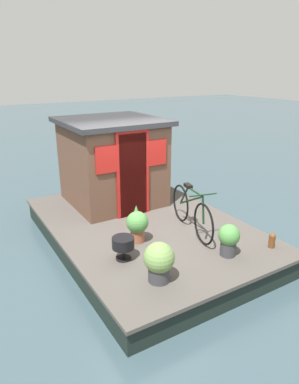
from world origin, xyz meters
The scene contains 10 objects.
ground_plane centered at (0.00, 0.00, 0.00)m, with size 60.00×60.00×0.00m, color #384C54.
houseboat_deck centered at (0.00, 0.00, 0.22)m, with size 4.97×3.39×0.43m.
houseboat_cabin centered at (1.37, 0.00, 1.37)m, with size 2.06×2.05×1.85m.
bicycle centered at (-0.76, -0.56, 0.83)m, with size 1.71×0.57×0.87m.
potted_plant_basil centered at (-0.61, 0.49, 0.75)m, with size 0.38×0.38×0.55m.
potted_plant_geranium centered at (-1.78, -0.53, 0.73)m, with size 0.34×0.34×0.53m.
potted_plant_rosemary centered at (-0.04, 0.20, 0.63)m, with size 0.17×0.17×0.42m.
potted_plant_sage centered at (-1.81, 0.81, 0.76)m, with size 0.44×0.44×0.59m.
charcoal_grill centered at (-1.02, 0.98, 0.71)m, with size 0.35×0.35×0.38m.
mooring_bollard centered at (-1.97, -1.34, 0.57)m, with size 0.11×0.11×0.26m.
Camera 1 is at (-5.35, 3.11, 3.30)m, focal length 32.38 mm.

